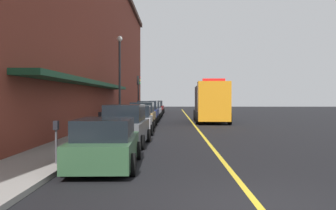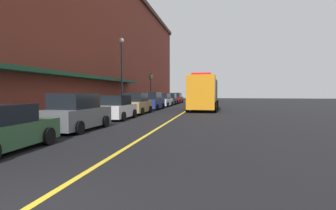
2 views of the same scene
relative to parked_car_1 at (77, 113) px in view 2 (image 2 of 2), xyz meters
name	(u,v)px [view 2 (image 2 of 2)]	position (x,y,z in m)	size (l,w,h in m)	color
ground_plane	(188,110)	(3.89, 16.04, -0.87)	(112.00, 112.00, 0.00)	black
sidewalk_left	(132,109)	(-2.31, 16.04, -0.80)	(2.40, 70.00, 0.15)	gray
lane_center_stripe	(188,110)	(3.89, 16.04, -0.87)	(0.16, 70.00, 0.01)	gold
brick_building_left	(75,41)	(-8.47, 15.04, 6.70)	(11.09, 64.00, 15.13)	maroon
parked_car_1	(77,113)	(0.00, 0.00, 0.00)	(2.10, 4.38, 1.88)	#595B60
parked_car_2	(116,108)	(-0.06, 5.57, -0.07)	(2.13, 4.16, 1.72)	silver
parked_car_3	(136,104)	(-0.10, 10.53, -0.01)	(2.06, 4.27, 1.86)	#A5844C
parked_car_4	(152,101)	(-0.12, 16.48, 0.01)	(2.12, 4.86, 1.90)	navy
parked_car_5	(163,100)	(0.00, 22.26, -0.06)	(2.02, 4.56, 1.75)	silver
parked_car_6	(171,99)	(-0.04, 28.18, -0.08)	(2.05, 4.51, 1.70)	black
parked_car_7	(176,98)	(-0.11, 33.82, -0.04)	(2.21, 4.82, 1.78)	maroon
utility_truck	(204,93)	(5.58, 16.05, 0.91)	(3.12, 8.46, 3.74)	orange
parking_meter_0	(153,99)	(-1.46, 22.22, 0.19)	(0.14, 0.18, 1.33)	#4C4C51
parking_meter_2	(169,97)	(-1.46, 35.09, 0.19)	(0.14, 0.18, 1.33)	#4C4C51
parking_meter_3	(66,107)	(-1.46, 1.45, 0.19)	(0.14, 0.18, 1.33)	#4C4C51
street_lamp_left	(122,66)	(-2.06, 12.25, 3.53)	(0.44, 0.44, 6.94)	#33383D
traffic_light_near	(151,82)	(-1.40, 21.01, 2.28)	(0.38, 0.36, 4.30)	#232326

